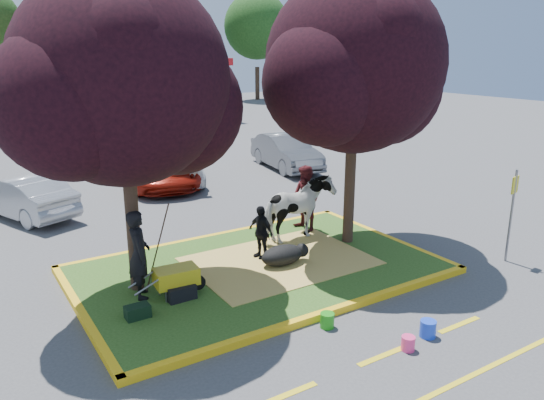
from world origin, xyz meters
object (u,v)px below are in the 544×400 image
cow (297,209)px  wheelbarrow (177,277)px  handler (139,254)px  bucket_pink (408,343)px  calf (282,255)px  sign_post (512,206)px  car_silver (24,196)px  bucket_blue (428,329)px  bucket_green (327,320)px

cow → wheelbarrow: size_ratio=1.28×
handler → bucket_pink: (3.35, -4.27, -0.95)m
calf → handler: size_ratio=0.59×
calf → sign_post: 5.73m
wheelbarrow → bucket_pink: (2.71, -3.92, -0.43)m
wheelbarrow → car_silver: bearing=106.7°
bucket_blue → sign_post: bearing=18.3°
handler → car_silver: bearing=21.7°
calf → handler: (-3.39, 0.19, 0.69)m
cow → wheelbarrow: bearing=102.5°
handler → bucket_blue: handler is taller
cow → car_silver: size_ratio=0.50×
bucket_pink → car_silver: size_ratio=0.06×
wheelbarrow → car_silver: (-1.79, 7.99, 0.10)m
handler → bucket_blue: 5.83m
sign_post → handler: bearing=150.4°
bucket_green → calf: bearing=74.5°
handler → wheelbarrow: 0.90m
cow → bucket_pink: (-1.28, -5.26, -0.89)m
bucket_pink → bucket_blue: bearing=11.4°
handler → car_silver: 7.74m
bucket_green → car_silver: 11.19m
calf → handler: bearing=-179.0°
bucket_blue → car_silver: size_ratio=0.08×
car_silver → sign_post: bearing=111.0°
bucket_pink → sign_post: bearing=17.4°
calf → sign_post: bearing=-22.1°
bucket_blue → car_silver: 12.86m
sign_post → bucket_blue: (-4.44, -1.46, -1.27)m
cow → sign_post: size_ratio=0.88×
handler → bucket_green: 4.02m
wheelbarrow → bucket_blue: wheelbarrow is taller
sign_post → bucket_green: size_ratio=8.03×
wheelbarrow → sign_post: size_ratio=0.69×
sign_post → bucket_blue: bearing=-173.8°
sign_post → bucket_pink: sign_post is taller
cow → car_silver: (-5.78, 6.64, -0.35)m
handler → cow: bearing=-64.7°
sign_post → bucket_pink: (-5.08, -1.59, -1.30)m
cow → bucket_pink: cow is taller
sign_post → bucket_green: 5.94m
bucket_green → bucket_blue: bearing=-42.8°
cow → sign_post: 5.30m
bucket_green → car_silver: bearing=109.8°
bucket_green → handler: bearing=132.5°
cow → bucket_blue: 5.24m
handler → wheelbarrow: size_ratio=1.16×
cow → sign_post: bearing=-140.2°
bucket_green → bucket_blue: (1.36, -1.26, 0.01)m
handler → car_silver: handler is taller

